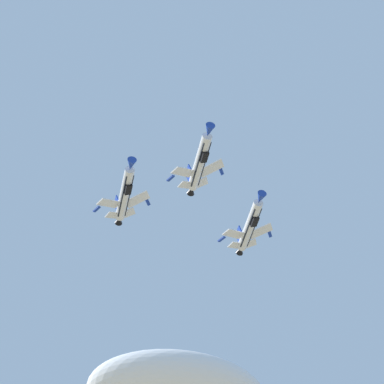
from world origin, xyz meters
TOP-DOWN VIEW (x-y plane):
  - fighter_jet_lead at (20.33, 89.78)m, footprint 10.02×15.91m
  - fighter_jet_left_wing at (31.84, 101.02)m, footprint 10.26×15.91m
  - fighter_jet_right_wing at (9.29, 99.60)m, footprint 10.07×15.91m

SIDE VIEW (x-z plane):
  - fighter_jet_left_wing at x=31.84m, z-range 97.63..102.33m
  - fighter_jet_right_wing at x=9.29m, z-range 99.31..104.25m
  - fighter_jet_lead at x=20.33m, z-range 99.55..104.53m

